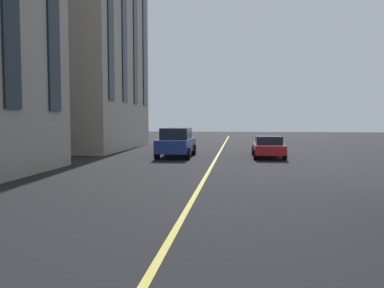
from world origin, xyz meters
TOP-DOWN VIEW (x-y plane):
  - lane_centre_line at (20.00, 0.00)m, footprint 80.00×0.16m
  - car_blue_oncoming at (27.12, 2.59)m, footprint 4.70×2.14m
  - car_red_parked_b at (27.47, -3.26)m, footprint 4.40×1.95m

SIDE VIEW (x-z plane):
  - lane_centre_line at x=20.00m, z-range 0.00..0.01m
  - car_red_parked_b at x=27.47m, z-range 0.02..1.39m
  - car_blue_oncoming at x=27.12m, z-range 0.03..1.91m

